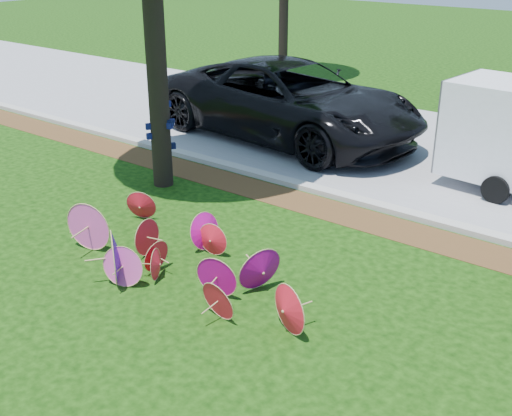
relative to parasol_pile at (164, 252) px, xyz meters
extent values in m
plane|color=black|center=(0.33, -0.55, -0.38)|extent=(90.00, 90.00, 0.00)
cube|color=#472D16|center=(0.33, 3.95, -0.37)|extent=(90.00, 1.00, 0.01)
cube|color=#B7B5AD|center=(0.33, 4.65, -0.32)|extent=(90.00, 0.30, 0.12)
cube|color=gray|center=(0.33, 8.80, -0.37)|extent=(90.00, 8.00, 0.01)
cylinder|color=black|center=(-2.97, 2.91, 2.59)|extent=(0.44, 0.44, 5.93)
cone|color=#BA087C|center=(1.70, 0.48, 0.02)|extent=(0.52, 0.84, 0.79)
cone|color=red|center=(-0.16, -0.06, -0.09)|extent=(0.17, 0.57, 0.57)
cone|color=red|center=(2.68, -0.24, 0.01)|extent=(0.76, 0.40, 0.77)
cone|color=#BA087C|center=(-0.01, 1.08, -0.03)|extent=(0.30, 0.71, 0.70)
cone|color=#BA087C|center=(1.24, -0.04, -0.02)|extent=(0.74, 0.33, 0.72)
cone|color=red|center=(-1.89, 1.22, -0.06)|extent=(0.67, 0.47, 0.64)
cone|color=red|center=(1.69, -0.52, -0.05)|extent=(0.67, 0.30, 0.65)
cone|color=red|center=(0.10, -0.24, -0.11)|extent=(0.35, 0.52, 0.55)
cone|color=#FD4EB8|center=(-1.66, -0.19, 0.08)|extent=(0.93, 0.37, 0.92)
cone|color=#531AA1|center=(-0.35, -0.69, 0.07)|extent=(0.80, 0.66, 0.90)
cone|color=#67AEF2|center=(-2.08, 0.02, -0.03)|extent=(0.71, 0.28, 0.69)
cone|color=#FD4EB8|center=(-0.20, -0.69, -0.03)|extent=(0.72, 0.44, 0.71)
cone|color=red|center=(-0.73, 0.26, -0.04)|extent=(0.23, 0.69, 0.68)
cone|color=red|center=(0.24, 0.93, -0.08)|extent=(0.61, 0.15, 0.60)
imported|color=black|center=(-2.76, 7.60, 0.69)|extent=(7.97, 4.29, 2.13)
cylinder|color=black|center=(-7.64, 14.11, 2.12)|extent=(0.36, 0.36, 5.00)
camera|label=1|loc=(7.07, -6.61, 4.88)|focal=45.00mm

